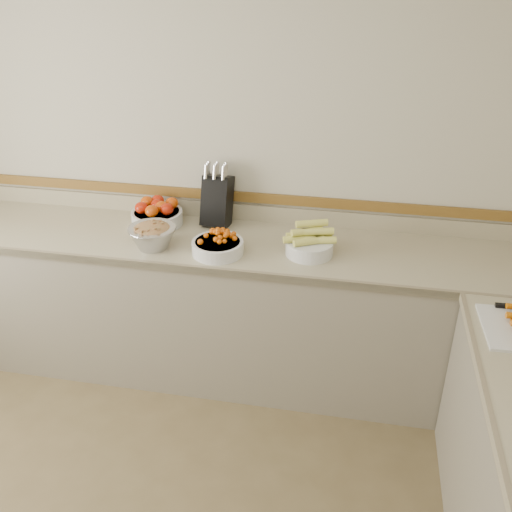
% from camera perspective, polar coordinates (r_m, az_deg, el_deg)
% --- Properties ---
extents(back_wall, '(4.00, 0.00, 4.00)m').
position_cam_1_polar(back_wall, '(3.40, -3.76, 10.10)').
color(back_wall, '#B8B198').
rests_on(back_wall, ground_plane).
extents(counter_back, '(4.00, 0.65, 1.08)m').
position_cam_1_polar(counter_back, '(3.48, -4.65, -4.95)').
color(counter_back, '#9B9170').
rests_on(counter_back, ground_plane).
extents(knife_block, '(0.18, 0.21, 0.39)m').
position_cam_1_polar(knife_block, '(3.39, -3.92, 5.68)').
color(knife_block, black).
rests_on(knife_block, counter_back).
extents(tomato_bowl, '(0.31, 0.31, 0.15)m').
position_cam_1_polar(tomato_bowl, '(3.46, -9.86, 4.19)').
color(tomato_bowl, silver).
rests_on(tomato_bowl, counter_back).
extents(cherry_tomato_bowl, '(0.28, 0.28, 0.14)m').
position_cam_1_polar(cherry_tomato_bowl, '(3.08, -3.87, 1.11)').
color(cherry_tomato_bowl, silver).
rests_on(cherry_tomato_bowl, counter_back).
extents(corn_bowl, '(0.29, 0.26, 0.19)m').
position_cam_1_polar(corn_bowl, '(3.08, 5.38, 1.24)').
color(corn_bowl, silver).
rests_on(corn_bowl, counter_back).
extents(rhubarb_bowl, '(0.27, 0.27, 0.15)m').
position_cam_1_polar(rhubarb_bowl, '(3.18, -10.32, 2.09)').
color(rhubarb_bowl, '#B2B2BA').
rests_on(rhubarb_bowl, counter_back).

